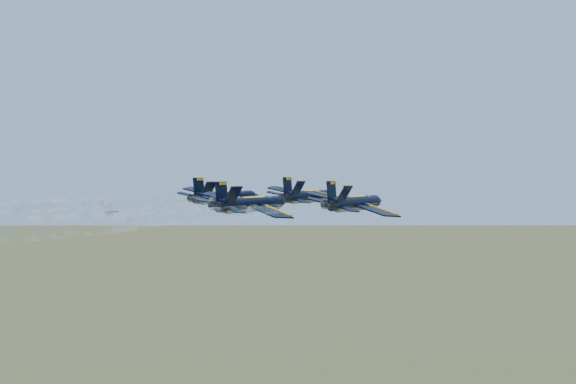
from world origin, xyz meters
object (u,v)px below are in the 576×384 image
at_px(jet_right, 356,203).
at_px(jet_left, 227,197).
at_px(jet_slot, 253,204).
at_px(jet_lead, 310,196).

bearing_deg(jet_right, jet_left, 177.87).
distance_m(jet_right, jet_slot, 14.25).
bearing_deg(jet_left, jet_right, -2.13).
relative_size(jet_lead, jet_left, 1.00).
relative_size(jet_lead, jet_right, 1.00).
distance_m(jet_lead, jet_left, 13.48).
relative_size(jet_left, jet_slot, 1.00).
bearing_deg(jet_left, jet_slot, -40.06).
height_order(jet_right, jet_slot, same).
bearing_deg(jet_slot, jet_left, 139.94).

